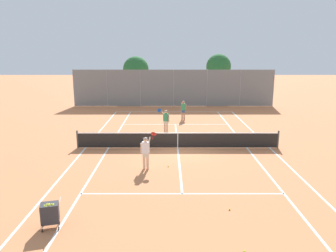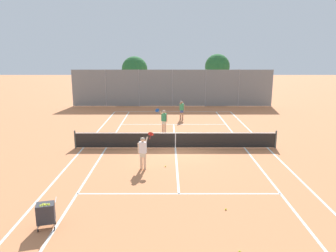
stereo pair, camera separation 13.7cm
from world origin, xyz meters
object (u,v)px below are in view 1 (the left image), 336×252
Objects in this scene: loose_tennis_ball_2 at (243,251)px; tree_behind_right at (216,67)px; player_near_side at (145,151)px; player_far_right at (182,109)px; tennis_net at (176,140)px; loose_tennis_ball_3 at (228,209)px; ball_cart at (49,213)px; loose_tennis_ball_1 at (106,134)px; player_far_left at (165,120)px; loose_tennis_ball_0 at (167,166)px; tree_behind_left at (134,70)px.

tree_behind_right is (3.38, 28.84, 3.78)m from loose_tennis_ball_2.
player_far_right is (2.35, 11.69, -0.02)m from player_near_side.
tennis_net is 19.43m from tree_behind_right.
loose_tennis_ball_3 is at bearing -52.06° from player_near_side.
ball_cart is 14.58× the size of loose_tennis_ball_1.
player_far_left is at bearing 8.49° from loose_tennis_ball_1.
tree_behind_right reaches higher than player_far_left.
loose_tennis_ball_0 and loose_tennis_ball_1 have the same top height.
player_near_side is at bearing 115.63° from loose_tennis_ball_2.
loose_tennis_ball_1 is (-3.12, 6.73, -0.89)m from player_near_side.
loose_tennis_ball_2 is (2.35, -14.16, -0.89)m from player_far_left.
loose_tennis_ball_1 is at bearing 146.16° from tennis_net.
loose_tennis_ball_0 is at bearing -100.01° from tennis_net.
tree_behind_right is (9.41, 27.49, 3.28)m from ball_cart.
tree_behind_left reaches higher than ball_cart.
player_near_side reaches higher than loose_tennis_ball_0.
player_far_left reaches higher than loose_tennis_ball_0.
ball_cart is at bearing -106.55° from player_far_right.
ball_cart is 6.94m from loose_tennis_ball_0.
loose_tennis_ball_0 and loose_tennis_ball_3 have the same top height.
loose_tennis_ball_2 is (3.27, -6.82, -0.89)m from player_near_side.
loose_tennis_ball_3 is 26.75m from tree_behind_right.
player_far_left is at bearing 101.68° from loose_tennis_ball_3.
tree_behind_left reaches higher than player_near_side.
player_far_right is 24.24× the size of loose_tennis_ball_0.
tree_behind_left is (-3.64, 21.54, 3.52)m from loose_tennis_ball_0.
player_far_left is 4.59m from player_far_right.
tree_behind_right is at bearing 83.31° from loose_tennis_ball_2.
ball_cart is (-4.41, -9.01, 0.03)m from tennis_net.
player_far_left is at bearing 99.43° from loose_tennis_ball_2.
tennis_net reaches higher than loose_tennis_ball_2.
ball_cart is 14.58× the size of loose_tennis_ball_0.
player_far_right is 0.32× the size of tree_behind_left.
loose_tennis_ball_0 is at bearing 14.75° from player_near_side.
ball_cart is at bearing -90.40° from tree_behind_left.
loose_tennis_ball_3 is (6.07, 1.23, -0.50)m from ball_cart.
tree_behind_right is (3.34, 26.27, 3.78)m from loose_tennis_ball_3.
loose_tennis_ball_0 is 1.00× the size of loose_tennis_ball_1.
tree_behind_left reaches higher than tennis_net.
tree_behind_right is at bearing 74.87° from tennis_net.
player_near_side is 1.11× the size of player_far_right.
tree_behind_right reaches higher than loose_tennis_ball_3.
tree_behind_right reaches higher than tree_behind_left.
tree_behind_left is at bearing 87.86° from loose_tennis_ball_1.
loose_tennis_ball_3 is (2.24, -4.54, 0.00)m from loose_tennis_ball_0.
loose_tennis_ball_1 is at bearing -137.81° from player_far_right.
tree_behind_left is (-3.48, 14.49, 2.63)m from player_far_left.
tennis_net is 19.02m from tree_behind_left.
tennis_net is at bearing -33.84° from loose_tennis_ball_1.
player_far_left is (-0.73, 3.81, 0.42)m from tennis_net.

